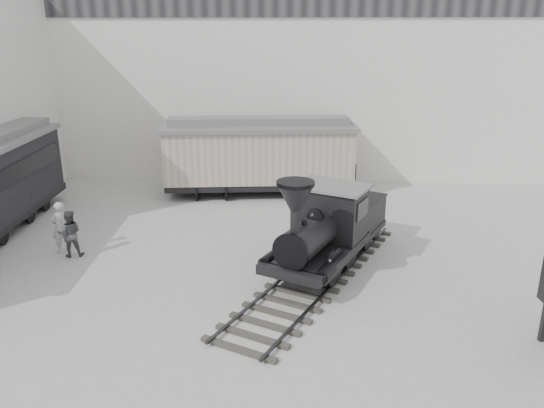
{
  "coord_description": "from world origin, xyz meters",
  "views": [
    {
      "loc": [
        0.98,
        -12.65,
        7.52
      ],
      "look_at": [
        0.26,
        3.93,
        2.0
      ],
      "focal_mm": 35.0,
      "sensor_mm": 36.0,
      "label": 1
    }
  ],
  "objects_px": {
    "boxcar": "(259,154)",
    "visitor_a": "(61,227)",
    "visitor_b": "(70,234)",
    "locomotive": "(326,232)"
  },
  "relations": [
    {
      "from": "locomotive",
      "to": "boxcar",
      "type": "xyz_separation_m",
      "value": [
        -2.72,
        8.19,
        0.64
      ]
    },
    {
      "from": "locomotive",
      "to": "visitor_a",
      "type": "bearing_deg",
      "value": -160.07
    },
    {
      "from": "boxcar",
      "to": "visitor_b",
      "type": "height_order",
      "value": "boxcar"
    },
    {
      "from": "locomotive",
      "to": "boxcar",
      "type": "relative_size",
      "value": 1.07
    },
    {
      "from": "locomotive",
      "to": "visitor_a",
      "type": "xyz_separation_m",
      "value": [
        -9.19,
        0.97,
        -0.36
      ]
    },
    {
      "from": "visitor_a",
      "to": "visitor_b",
      "type": "height_order",
      "value": "visitor_a"
    },
    {
      "from": "boxcar",
      "to": "visitor_a",
      "type": "bearing_deg",
      "value": -137.37
    },
    {
      "from": "locomotive",
      "to": "visitor_b",
      "type": "xyz_separation_m",
      "value": [
        -8.72,
        0.61,
        -0.45
      ]
    },
    {
      "from": "visitor_b",
      "to": "boxcar",
      "type": "bearing_deg",
      "value": -143.67
    },
    {
      "from": "boxcar",
      "to": "visitor_a",
      "type": "distance_m",
      "value": 9.75
    }
  ]
}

